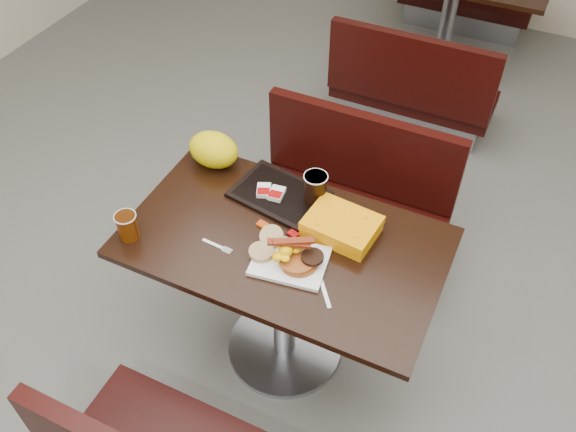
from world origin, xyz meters
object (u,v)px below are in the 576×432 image
at_px(knife, 324,289).
at_px(clamshell, 342,226).
at_px(bench_far_s, 417,75).
at_px(tray, 279,194).
at_px(platter, 290,261).
at_px(bench_near_n, 346,197).
at_px(coffee_cup_far, 315,188).
at_px(pancake_stack, 299,261).
at_px(table_far, 447,22).
at_px(fork, 213,244).
at_px(table_near, 284,300).
at_px(paper_bag, 214,150).
at_px(hashbrown_sleeve_right, 277,194).
at_px(coffee_cup_near, 128,226).
at_px(hashbrown_sleeve_left, 264,190).

bearing_deg(knife, clamshell, 152.08).
bearing_deg(bench_far_s, clamshell, -84.22).
bearing_deg(tray, platter, -48.67).
height_order(bench_near_n, coffee_cup_far, coffee_cup_far).
height_order(bench_near_n, pancake_stack, pancake_stack).
xyz_separation_m(bench_near_n, pancake_stack, (0.10, -0.79, 0.42)).
bearing_deg(coffee_cup_far, table_far, 90.56).
height_order(bench_far_s, fork, fork).
xyz_separation_m(platter, clamshell, (0.11, 0.22, 0.03)).
xyz_separation_m(table_near, coffee_cup_far, (0.02, 0.24, 0.45)).
xyz_separation_m(table_near, knife, (0.22, -0.15, 0.38)).
bearing_deg(bench_far_s, table_near, -90.00).
relative_size(bench_far_s, paper_bag, 4.61).
bearing_deg(fork, pancake_stack, 11.22).
bearing_deg(paper_bag, bench_near_n, 43.37).
bearing_deg(platter, table_far, 83.12).
relative_size(table_near, knife, 7.13).
distance_m(hashbrown_sleeve_right, clamshell, 0.31).
distance_m(bench_near_n, tray, 0.64).
bearing_deg(table_far, paper_bag, -101.05).
distance_m(table_far, coffee_cup_near, 2.91).
distance_m(pancake_stack, fork, 0.34).
bearing_deg(hashbrown_sleeve_left, clamshell, -31.69).
height_order(table_near, paper_bag, paper_bag).
distance_m(pancake_stack, paper_bag, 0.67).
bearing_deg(hashbrown_sleeve_left, bench_near_n, 48.40).
relative_size(tray, paper_bag, 1.65).
bearing_deg(knife, tray, -172.89).
relative_size(platter, tray, 0.74).
xyz_separation_m(platter, coffee_cup_near, (-0.60, -0.14, 0.05)).
bearing_deg(table_near, clamshell, 35.31).
relative_size(coffee_cup_near, hashbrown_sleeve_right, 1.42).
distance_m(coffee_cup_near, coffee_cup_far, 0.73).
bearing_deg(platter, bench_far_s, 83.62).
bearing_deg(paper_bag, clamshell, -12.71).
bearing_deg(knife, bench_near_n, 157.75).
height_order(table_far, clamshell, clamshell).
distance_m(table_far, hashbrown_sleeve_left, 2.45).
relative_size(coffee_cup_near, tray, 0.30).
relative_size(platter, hashbrown_sleeve_right, 3.49).
relative_size(pancake_stack, knife, 0.81).
relative_size(bench_near_n, hashbrown_sleeve_left, 13.54).
distance_m(coffee_cup_far, clamshell, 0.20).
relative_size(table_far, fork, 9.50).
xyz_separation_m(coffee_cup_near, coffee_cup_far, (0.56, 0.46, 0.02)).
bearing_deg(pancake_stack, hashbrown_sleeve_left, 135.61).
relative_size(coffee_cup_near, coffee_cup_far, 0.88).
bearing_deg(coffee_cup_far, knife, -62.37).
xyz_separation_m(pancake_stack, hashbrown_sleeve_left, (-0.28, 0.28, -0.00)).
height_order(clamshell, paper_bag, paper_bag).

